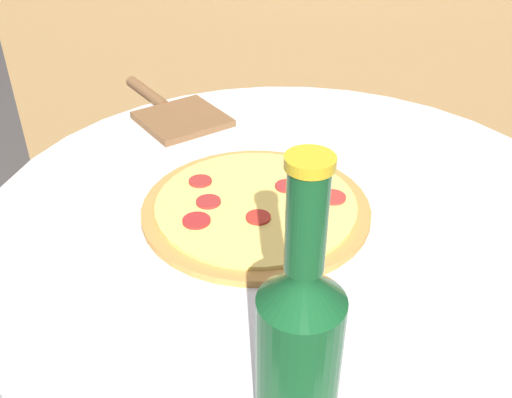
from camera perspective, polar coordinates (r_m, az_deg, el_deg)
The scene contains 5 objects.
table at distance 0.90m, azimuth 3.47°, elevation -9.29°, with size 0.87×0.87×0.73m.
fence_panel at distance 1.58m, azimuth 5.69°, elevation 16.65°, with size 1.75×0.04×1.44m.
pizza at distance 0.78m, azimuth -0.01°, elevation -0.75°, with size 0.31×0.31×0.02m.
beer_bottle at distance 0.47m, azimuth 4.34°, elevation -14.25°, with size 0.07×0.07×0.27m.
pizza_paddle at distance 1.06m, azimuth -8.27°, elevation 8.56°, with size 0.25×0.27×0.02m.
Camera 1 is at (0.02, -0.66, 1.17)m, focal length 40.00 mm.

